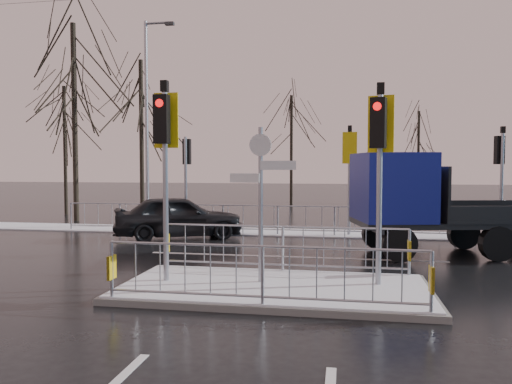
% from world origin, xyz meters
% --- Properties ---
extents(ground, '(120.00, 120.00, 0.00)m').
position_xyz_m(ground, '(0.00, 0.00, 0.00)').
color(ground, black).
rests_on(ground, ground).
extents(snow_verge, '(30.00, 2.00, 0.04)m').
position_xyz_m(snow_verge, '(0.00, 8.60, 0.02)').
color(snow_verge, white).
rests_on(snow_verge, ground).
extents(lane_markings, '(8.00, 11.38, 0.01)m').
position_xyz_m(lane_markings, '(0.00, -0.33, 0.00)').
color(lane_markings, silver).
rests_on(lane_markings, ground).
extents(traffic_island, '(6.00, 3.04, 4.15)m').
position_xyz_m(traffic_island, '(-0.01, 0.01, 0.39)').
color(traffic_island, '#60605B').
rests_on(traffic_island, ground).
extents(far_kerb_fixtures, '(18.00, 0.65, 3.83)m').
position_xyz_m(far_kerb_fixtures, '(0.29, 8.09, 1.02)').
color(far_kerb_fixtures, '#90949D').
rests_on(far_kerb_fixtures, ground).
extents(car_far_lane, '(4.64, 3.28, 1.47)m').
position_xyz_m(car_far_lane, '(-4.20, 6.64, 0.73)').
color(car_far_lane, black).
rests_on(car_far_lane, ground).
extents(flatbed_truck, '(6.38, 3.43, 2.80)m').
position_xyz_m(flatbed_truck, '(3.45, 4.74, 1.49)').
color(flatbed_truck, black).
rests_on(flatbed_truck, ground).
extents(tree_near_a, '(4.75, 4.75, 8.97)m').
position_xyz_m(tree_near_a, '(-10.50, 11.00, 6.11)').
color(tree_near_a, black).
rests_on(tree_near_a, ground).
extents(tree_near_b, '(4.00, 4.00, 7.55)m').
position_xyz_m(tree_near_b, '(-8.00, 12.50, 5.15)').
color(tree_near_b, black).
rests_on(tree_near_b, ground).
extents(tree_near_c, '(3.50, 3.50, 6.61)m').
position_xyz_m(tree_near_c, '(-12.50, 13.50, 4.50)').
color(tree_near_c, black).
rests_on(tree_near_c, ground).
extents(tree_far_a, '(3.75, 3.75, 7.08)m').
position_xyz_m(tree_far_a, '(-2.00, 22.00, 4.82)').
color(tree_far_a, black).
rests_on(tree_far_a, ground).
extents(tree_far_b, '(3.25, 3.25, 6.14)m').
position_xyz_m(tree_far_b, '(6.00, 24.00, 4.18)').
color(tree_far_b, black).
rests_on(tree_far_b, ground).
extents(street_lamp_left, '(1.25, 0.18, 8.20)m').
position_xyz_m(street_lamp_left, '(-6.43, 9.50, 4.49)').
color(street_lamp_left, '#90949D').
rests_on(street_lamp_left, ground).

